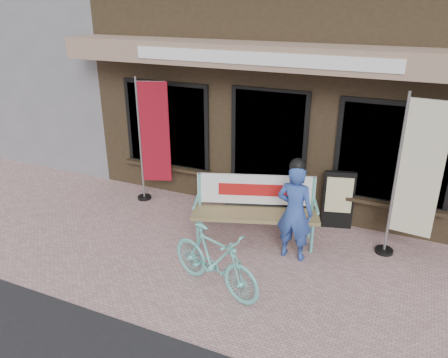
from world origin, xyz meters
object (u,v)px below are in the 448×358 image
at_px(person, 295,210).
at_px(nobori_red, 153,139).
at_px(bench, 255,204).
at_px(menu_stand, 338,199).
at_px(nobori_cream, 415,178).
at_px(bicycle, 215,260).

height_order(person, nobori_red, nobori_red).
bearing_deg(nobori_red, bench, -36.58).
bearing_deg(menu_stand, person, -124.58).
bearing_deg(nobori_cream, bench, -163.59).
relative_size(bicycle, menu_stand, 1.48).
distance_m(person, menu_stand, 1.27).
xyz_separation_m(nobori_red, menu_stand, (3.33, 0.29, -0.68)).
distance_m(bench, nobori_cream, 2.30).
height_order(nobori_red, menu_stand, nobori_red).
xyz_separation_m(person, menu_stand, (0.42, 1.17, -0.25)).
xyz_separation_m(bench, nobori_cream, (2.17, 0.40, 0.64)).
distance_m(bench, bicycle, 1.43).
bearing_deg(bench, bicycle, -110.25).
bearing_deg(menu_stand, bench, -154.88).
height_order(bicycle, nobori_cream, nobori_cream).
bearing_deg(menu_stand, nobori_cream, -41.28).
distance_m(person, bicycle, 1.41).
bearing_deg(bicycle, person, -13.02).
bearing_deg(nobori_cream, nobori_red, -177.16).
height_order(person, nobori_cream, nobori_cream).
xyz_separation_m(bench, bicycle, (-0.03, -1.42, -0.17)).
distance_m(bicycle, nobori_cream, 2.96).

